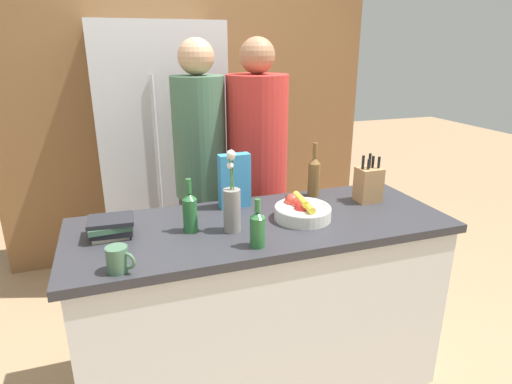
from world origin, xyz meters
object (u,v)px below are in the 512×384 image
Objects in this scene: cereal_box at (234,181)px; bottle_wine at (190,211)px; flower_vase at (232,205)px; coffee_mug at (118,259)px; fruit_bowl at (302,210)px; knife_block at (368,184)px; book_stack at (111,227)px; refrigerator at (163,156)px; bottle_vinegar at (314,175)px; person_at_sink at (201,170)px; person_in_blue at (257,170)px; bottle_oil at (257,228)px.

cereal_box reaches higher than bottle_wine.
coffee_mug is (-0.49, -0.22, -0.08)m from flower_vase.
flower_vase reaches higher than fruit_bowl.
book_stack is (-1.30, -0.04, -0.05)m from knife_block.
cereal_box is at bearing 40.51° from bottle_wine.
refrigerator is 6.85× the size of fruit_bowl.
cereal_box is (-0.69, 0.15, 0.04)m from knife_block.
bottle_wine is (-0.73, -0.25, -0.02)m from bottle_vinegar.
refrigerator reaches higher than person_at_sink.
knife_block is at bearing 15.66° from coffee_mug.
refrigerator reaches higher than bottle_vinegar.
fruit_bowl is 0.35m from bottle_vinegar.
bottle_wine is at bearing -139.49° from cereal_box.
knife_block is 0.93× the size of cereal_box.
refrigerator is 1.58m from knife_block.
flower_vase is at bearing -169.68° from knife_block.
person_in_blue is (0.84, 0.89, 0.02)m from coffee_mug.
person_in_blue reaches higher than book_stack.
fruit_bowl is 1.11× the size of bottle_wine.
flower_vase reaches higher than coffee_mug.
book_stack is at bearing -178.45° from knife_block.
bottle_vinegar is (0.46, 0.02, -0.02)m from cereal_box.
bottle_wine is (-0.05, -1.38, 0.08)m from refrigerator.
fruit_bowl is at bearing -125.22° from bottle_vinegar.
refrigerator is 8.92× the size of bottle_oil.
fruit_bowl is at bearing -2.65° from bottle_wine.
person_in_blue is at bearing 118.66° from bottle_vinegar.
fruit_bowl is at bearing -78.37° from person_at_sink.
cereal_box is at bearing -93.91° from person_at_sink.
bottle_oil is (-0.73, -0.33, -0.01)m from knife_block.
book_stack is (-0.52, 0.11, -0.08)m from flower_vase.
person_at_sink is (0.53, 0.64, 0.03)m from book_stack.
person_at_sink is (-0.34, 0.72, 0.04)m from fruit_bowl.
bottle_oil reaches higher than coffee_mug.
cereal_box is at bearing 168.16° from knife_block.
fruit_bowl is 0.37m from bottle_oil.
coffee_mug is at bearing -163.72° from fruit_bowl.
coffee_mug is at bearing -139.37° from cereal_box.
cereal_box reaches higher than coffee_mug.
fruit_bowl is at bearing -5.02° from book_stack.
flower_vase is 0.21× the size of person_in_blue.
refrigerator is 0.70m from person_at_sink.
knife_block reaches higher than coffee_mug.
person_in_blue is (0.87, 0.57, 0.02)m from book_stack.
fruit_bowl is 0.72× the size of flower_vase.
person_in_blue reaches higher than knife_block.
refrigerator is at bearing 111.60° from person_in_blue.
fruit_bowl is 0.79m from person_at_sink.
cereal_box is 0.46m from bottle_vinegar.
fruit_bowl is 0.15× the size of person_in_blue.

